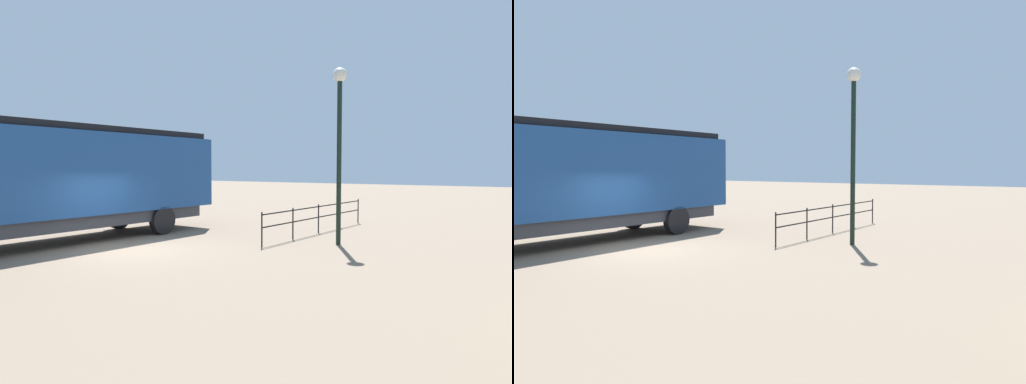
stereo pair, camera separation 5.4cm
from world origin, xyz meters
TOP-DOWN VIEW (x-y plane):
  - ground_plane at (0.00, 0.00)m, footprint 120.00×120.00m
  - locomotive at (-3.27, -1.36)m, footprint 3.04×15.14m
  - lamp_post at (4.73, 4.81)m, footprint 0.47×0.47m
  - platform_fence at (2.87, 6.88)m, footprint 0.05×7.90m

SIDE VIEW (x-z plane):
  - ground_plane at x=0.00m, z-range 0.00..0.00m
  - platform_fence at x=2.87m, z-range 0.17..1.32m
  - locomotive at x=-3.27m, z-range 0.25..4.32m
  - lamp_post at x=4.73m, z-range 1.06..6.99m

